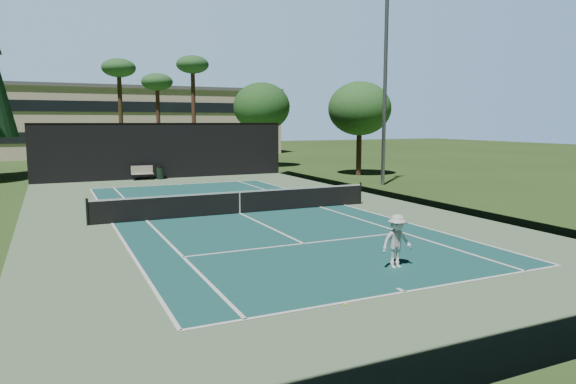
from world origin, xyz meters
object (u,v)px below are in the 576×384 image
at_px(trash_bin, 160,173).
at_px(player, 397,241).
at_px(tennis_ball_c, 202,206).
at_px(tennis_net, 240,201).
at_px(tennis_ball_b, 199,202).
at_px(park_bench, 142,172).
at_px(tennis_ball_a, 346,304).
at_px(tennis_ball_d, 128,201).

bearing_deg(trash_bin, player, -86.36).
bearing_deg(tennis_ball_c, tennis_net, -68.74).
distance_m(tennis_ball_b, park_bench, 11.75).
bearing_deg(park_bench, trash_bin, -2.06).
relative_size(player, trash_bin, 1.62).
relative_size(tennis_ball_c, trash_bin, 0.07).
xyz_separation_m(tennis_ball_a, trash_bin, (1.27, 27.58, 0.44)).
bearing_deg(tennis_ball_a, tennis_net, 81.64).
distance_m(player, trash_bin, 25.61).
xyz_separation_m(tennis_ball_b, trash_bin, (0.31, 11.65, 0.45)).
bearing_deg(tennis_ball_b, player, -82.07).
distance_m(player, park_bench, 25.76).
bearing_deg(tennis_ball_d, tennis_ball_c, -45.07).
distance_m(tennis_ball_a, trash_bin, 27.61).
height_order(tennis_ball_a, trash_bin, trash_bin).
bearing_deg(tennis_ball_d, park_bench, 76.63).
xyz_separation_m(player, tennis_ball_a, (-2.89, -2.02, -0.73)).
height_order(tennis_ball_c, trash_bin, trash_bin).
distance_m(tennis_net, tennis_ball_d, 7.05).
height_order(park_bench, trash_bin, park_bench).
relative_size(tennis_ball_a, trash_bin, 0.07).
bearing_deg(tennis_ball_a, tennis_ball_b, 86.57).
bearing_deg(tennis_ball_d, tennis_ball_b, -29.27).
bearing_deg(tennis_ball_b, tennis_net, -78.13).
xyz_separation_m(tennis_ball_b, tennis_ball_c, (-0.21, -1.24, 0.00)).
height_order(tennis_ball_a, tennis_ball_b, tennis_ball_a).
bearing_deg(tennis_ball_c, park_bench, 93.21).
xyz_separation_m(tennis_ball_a, tennis_ball_c, (0.74, 14.69, -0.00)).
bearing_deg(tennis_ball_b, tennis_ball_a, -93.43).
relative_size(tennis_net, tennis_ball_d, 218.19).
distance_m(tennis_ball_b, tennis_ball_c, 1.26).
height_order(tennis_net, tennis_ball_c, tennis_net).
height_order(player, trash_bin, player).
xyz_separation_m(tennis_net, tennis_ball_a, (-1.77, -12.05, -0.52)).
xyz_separation_m(tennis_net, tennis_ball_d, (-4.10, 5.72, -0.53)).
distance_m(tennis_net, player, 10.09).
distance_m(park_bench, trash_bin, 1.25).
distance_m(tennis_net, tennis_ball_c, 2.88).
relative_size(tennis_ball_c, park_bench, 0.04).
height_order(tennis_ball_a, tennis_ball_d, tennis_ball_a).
bearing_deg(park_bench, tennis_ball_b, -85.42).
bearing_deg(tennis_ball_b, tennis_ball_c, -99.71).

